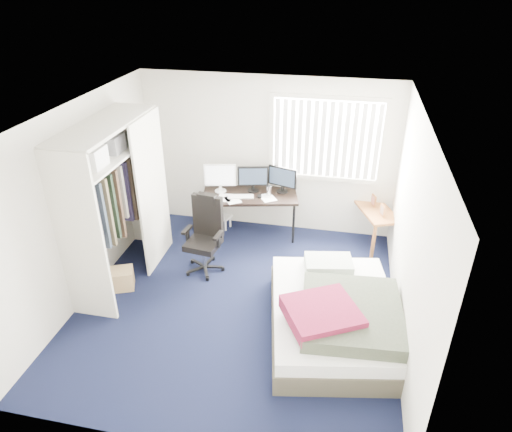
{
  "coord_description": "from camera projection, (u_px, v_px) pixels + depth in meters",
  "views": [
    {
      "loc": [
        1.19,
        -4.55,
        3.89
      ],
      "look_at": [
        0.16,
        0.4,
        1.1
      ],
      "focal_mm": 32.0,
      "sensor_mm": 36.0,
      "label": 1
    }
  ],
  "objects": [
    {
      "name": "room_shell",
      "position": [
        235.0,
        200.0,
        5.27
      ],
      "size": [
        4.2,
        4.2,
        4.2
      ],
      "color": "silver",
      "rests_on": "ground"
    },
    {
      "name": "bed",
      "position": [
        335.0,
        315.0,
        5.36
      ],
      "size": [
        1.79,
        2.18,
        0.65
      ],
      "color": "#413C2F",
      "rests_on": "ground"
    },
    {
      "name": "nightstand",
      "position": [
        376.0,
        213.0,
        7.01
      ],
      "size": [
        0.74,
        0.98,
        0.78
      ],
      "color": "brown",
      "rests_on": "ground"
    },
    {
      "name": "desk",
      "position": [
        250.0,
        192.0,
        7.17
      ],
      "size": [
        1.58,
        0.99,
        1.18
      ],
      "color": "black",
      "rests_on": "ground"
    },
    {
      "name": "ground",
      "position": [
        238.0,
        302.0,
        6.0
      ],
      "size": [
        4.2,
        4.2,
        0.0
      ],
      "primitive_type": "plane",
      "color": "black",
      "rests_on": "ground"
    },
    {
      "name": "pine_box",
      "position": [
        119.0,
        279.0,
        6.21
      ],
      "size": [
        0.45,
        0.4,
        0.28
      ],
      "primitive_type": "cube",
      "rotation": [
        0.0,
        0.0,
        0.39
      ],
      "color": "#A48152",
      "rests_on": "ground"
    },
    {
      "name": "footstool",
      "position": [
        223.0,
        218.0,
        7.62
      ],
      "size": [
        0.32,
        0.29,
        0.22
      ],
      "color": "white",
      "rests_on": "ground"
    },
    {
      "name": "office_chair",
      "position": [
        205.0,
        242.0,
        6.49
      ],
      "size": [
        0.6,
        0.6,
        1.13
      ],
      "color": "black",
      "rests_on": "ground"
    },
    {
      "name": "closet",
      "position": [
        114.0,
        190.0,
        5.87
      ],
      "size": [
        0.64,
        1.84,
        2.22
      ],
      "color": "beige",
      "rests_on": "ground"
    },
    {
      "name": "window_assembly",
      "position": [
        326.0,
        139.0,
        6.81
      ],
      "size": [
        1.72,
        0.09,
        1.32
      ],
      "color": "white",
      "rests_on": "ground"
    }
  ]
}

